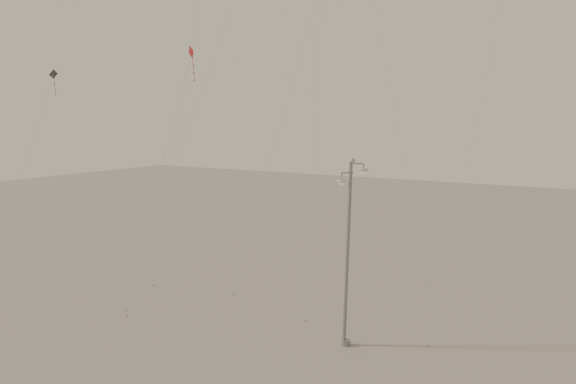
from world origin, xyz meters
The scene contains 5 objects.
ground centered at (0.00, 0.00, 0.00)m, with size 160.00×160.00×0.00m, color gray.
street_lamp centered at (5.61, 3.98, 5.16)m, with size 1.41×1.14×9.69m.
kite_3 centered at (-3.66, 1.61, 11.48)m, with size 6.16×0.47×15.36m.
kite_6 centered at (-17.06, 2.92, 11.25)m, with size 0.62×6.34×14.99m.
kite_7 centered at (-1.29, 12.75, 18.59)m, with size 4.41×6.72×24.02m.
Camera 1 is at (17.17, -21.31, 11.74)m, focal length 35.00 mm.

